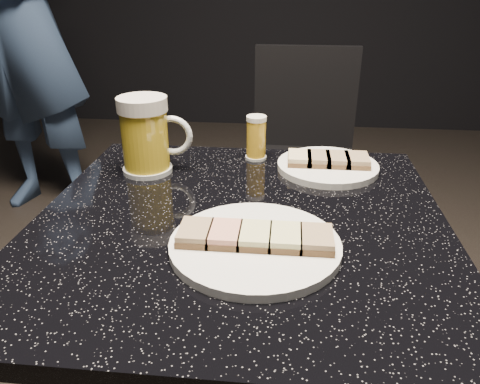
% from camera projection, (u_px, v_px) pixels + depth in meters
% --- Properties ---
extents(plate_large, '(0.26, 0.26, 0.01)m').
position_uv_depth(plate_large, '(255.00, 245.00, 0.71)').
color(plate_large, white).
rests_on(plate_large, table).
extents(plate_small, '(0.21, 0.21, 0.01)m').
position_uv_depth(plate_small, '(327.00, 166.00, 0.99)').
color(plate_small, white).
rests_on(plate_small, table).
extents(patron, '(0.77, 0.60, 1.88)m').
position_uv_depth(patron, '(19.00, 19.00, 2.11)').
color(patron, navy).
rests_on(patron, floor).
extents(table, '(0.70, 0.70, 0.75)m').
position_uv_depth(table, '(240.00, 329.00, 0.90)').
color(table, black).
rests_on(table, floor).
extents(beer_mug, '(0.15, 0.10, 0.16)m').
position_uv_depth(beer_mug, '(147.00, 135.00, 0.95)').
color(beer_mug, silver).
rests_on(beer_mug, table).
extents(beer_tumbler, '(0.05, 0.05, 0.10)m').
position_uv_depth(beer_tumbler, '(256.00, 138.00, 1.03)').
color(beer_tumbler, silver).
rests_on(beer_tumbler, table).
extents(chair, '(0.41, 0.41, 0.87)m').
position_uv_depth(chair, '(303.00, 148.00, 1.85)').
color(chair, black).
rests_on(chair, floor).
extents(canapes_on_plate_large, '(0.23, 0.07, 0.02)m').
position_uv_depth(canapes_on_plate_large, '(255.00, 236.00, 0.70)').
color(canapes_on_plate_large, '#4C3521').
rests_on(canapes_on_plate_large, plate_large).
extents(canapes_on_plate_small, '(0.17, 0.07, 0.02)m').
position_uv_depth(canapes_on_plate_small, '(328.00, 159.00, 0.98)').
color(canapes_on_plate_small, '#4C3521').
rests_on(canapes_on_plate_small, plate_small).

